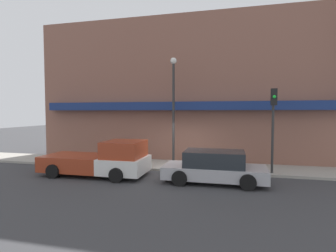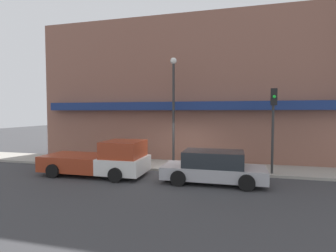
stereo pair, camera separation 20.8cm
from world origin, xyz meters
TOP-DOWN VIEW (x-y plane):
  - ground_plane at (0.00, 0.00)m, footprint 80.00×80.00m
  - sidewalk at (0.00, 1.31)m, footprint 36.00×2.62m
  - building at (0.02, 4.10)m, footprint 19.80×3.80m
  - pickup_truck at (-3.44, -1.53)m, footprint 5.19×2.30m
  - parked_car at (1.99, -1.53)m, footprint 4.45×2.03m
  - fire_hydrant at (-2.74, 0.54)m, footprint 0.16×0.16m
  - street_lamp at (-0.45, 1.21)m, footprint 0.36×0.36m
  - traffic_light at (4.66, 0.30)m, footprint 0.28×0.42m

SIDE VIEW (x-z plane):
  - ground_plane at x=0.00m, z-range 0.00..0.00m
  - sidewalk at x=0.00m, z-range 0.00..0.13m
  - fire_hydrant at x=-2.74m, z-range 0.13..0.73m
  - parked_car at x=1.99m, z-range -0.02..1.39m
  - pickup_truck at x=-3.44m, z-range -0.11..1.62m
  - traffic_light at x=4.66m, z-range 0.88..4.98m
  - street_lamp at x=-0.45m, z-range 0.84..6.83m
  - building at x=0.02m, z-range -0.78..9.82m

